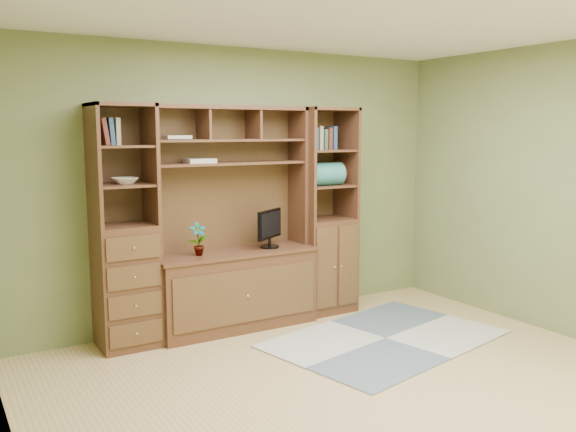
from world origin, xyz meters
TOP-DOWN VIEW (x-y plane):
  - room at (0.00, 0.00)m, footprint 4.60×4.10m
  - center_hutch at (-0.19, 1.73)m, footprint 1.54×0.53m
  - left_tower at (-1.19, 1.77)m, footprint 0.50×0.45m
  - right_tower at (0.84, 1.77)m, footprint 0.55×0.45m
  - rug at (0.80, 0.75)m, footprint 2.23×1.72m
  - monitor at (0.16, 1.70)m, footprint 0.44×0.37m
  - orchid at (-0.56, 1.70)m, footprint 0.16×0.11m
  - magazines at (-0.48, 1.82)m, footprint 0.25×0.19m
  - bowl at (-1.17, 1.77)m, footprint 0.21×0.21m
  - blanket_teal at (0.79, 1.73)m, footprint 0.39×0.22m
  - blanket_red at (0.97, 1.85)m, footprint 0.40×0.22m

SIDE VIEW (x-z plane):
  - rug at x=0.80m, z-range 0.00..0.01m
  - orchid at x=-0.56m, z-range 0.73..1.03m
  - monitor at x=0.16m, z-range 0.73..1.23m
  - center_hutch at x=-0.19m, z-range 0.00..2.05m
  - left_tower at x=-1.19m, z-range 0.00..2.05m
  - right_tower at x=0.84m, z-range 0.00..2.05m
  - room at x=0.00m, z-range -0.02..2.62m
  - blanket_red at x=0.97m, z-range 1.29..1.51m
  - blanket_teal at x=0.79m, z-range 1.29..1.51m
  - bowl at x=-1.17m, z-range 1.39..1.44m
  - magazines at x=-0.48m, z-range 1.54..1.58m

